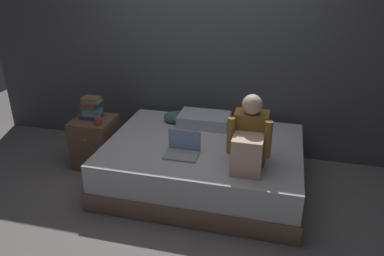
% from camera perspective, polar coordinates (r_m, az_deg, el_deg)
% --- Properties ---
extents(ground_plane, '(8.00, 8.00, 0.00)m').
position_cam_1_polar(ground_plane, '(3.86, -2.23, -10.43)').
color(ground_plane, gray).
extents(wall_back, '(5.60, 0.10, 2.70)m').
position_cam_1_polar(wall_back, '(4.42, 1.95, 13.23)').
color(wall_back, '#4C4F54').
rests_on(wall_back, ground_plane).
extents(bed, '(2.00, 1.50, 0.49)m').
position_cam_1_polar(bed, '(3.94, 1.75, -5.53)').
color(bed, '#7A6047').
rests_on(bed, ground_plane).
extents(nightstand, '(0.44, 0.46, 0.57)m').
position_cam_1_polar(nightstand, '(4.45, -14.46, -2.04)').
color(nightstand, brown).
rests_on(nightstand, ground_plane).
extents(person_sitting, '(0.39, 0.44, 0.66)m').
position_cam_1_polar(person_sitting, '(3.36, 8.71, -1.83)').
color(person_sitting, olive).
rests_on(person_sitting, bed).
extents(laptop, '(0.32, 0.23, 0.22)m').
position_cam_1_polar(laptop, '(3.59, -1.42, -3.20)').
color(laptop, '#9EA0A5').
rests_on(laptop, bed).
extents(pillow, '(0.56, 0.36, 0.13)m').
position_cam_1_polar(pillow, '(4.21, 1.87, 1.29)').
color(pillow, silver).
rests_on(pillow, bed).
extents(book_stack, '(0.23, 0.17, 0.24)m').
position_cam_1_polar(book_stack, '(4.32, -15.06, 2.93)').
color(book_stack, '#284C84').
rests_on(book_stack, nightstand).
extents(mug, '(0.08, 0.08, 0.09)m').
position_cam_1_polar(mug, '(4.16, -14.10, 1.10)').
color(mug, '#933833').
rests_on(mug, nightstand).
extents(clothes_pile, '(0.26, 0.22, 0.12)m').
position_cam_1_polar(clothes_pile, '(4.30, -2.64, 1.68)').
color(clothes_pile, gray).
rests_on(clothes_pile, bed).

